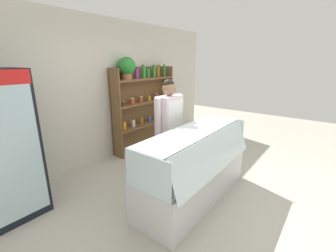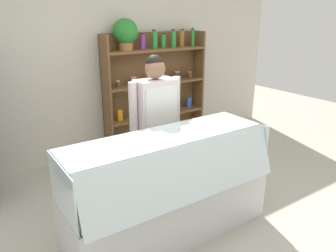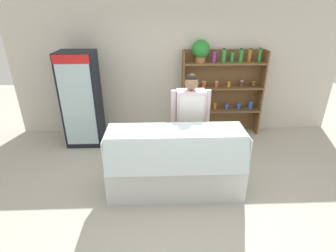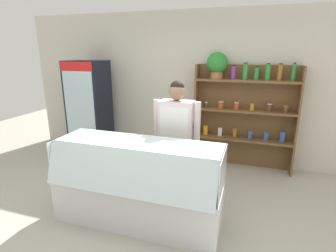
# 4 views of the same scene
# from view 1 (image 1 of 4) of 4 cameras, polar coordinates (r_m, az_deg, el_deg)

# --- Properties ---
(ground_plane) EXTENTS (12.00, 12.00, 0.00)m
(ground_plane) POSITION_cam_1_polar(r_m,az_deg,el_deg) (3.59, 8.21, -16.27)
(ground_plane) COLOR #B7B2A3
(back_wall) EXTENTS (6.80, 0.10, 2.70)m
(back_wall) POSITION_cam_1_polar(r_m,az_deg,el_deg) (4.55, -16.38, 8.42)
(back_wall) COLOR beige
(back_wall) RESTS_ON ground
(drinks_fridge) EXTENTS (0.68, 0.59, 1.84)m
(drinks_fridge) POSITION_cam_1_polar(r_m,az_deg,el_deg) (3.33, -36.45, -4.50)
(drinks_fridge) COLOR black
(drinks_fridge) RESTS_ON ground
(shelving_unit) EXTENTS (1.68, 0.35, 1.99)m
(shelving_unit) POSITION_cam_1_polar(r_m,az_deg,el_deg) (4.96, -7.10, 7.53)
(shelving_unit) COLOR brown
(shelving_unit) RESTS_ON ground
(deli_display_case) EXTENTS (1.98, 0.74, 1.01)m
(deli_display_case) POSITION_cam_1_polar(r_m,az_deg,el_deg) (3.31, 6.67, -12.87)
(deli_display_case) COLOR silver
(deli_display_case) RESTS_ON ground
(shop_clerk) EXTENTS (0.64, 0.25, 1.65)m
(shop_clerk) POSITION_cam_1_polar(r_m,az_deg,el_deg) (3.62, 0.34, 1.19)
(shop_clerk) COLOR #383D51
(shop_clerk) RESTS_ON ground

